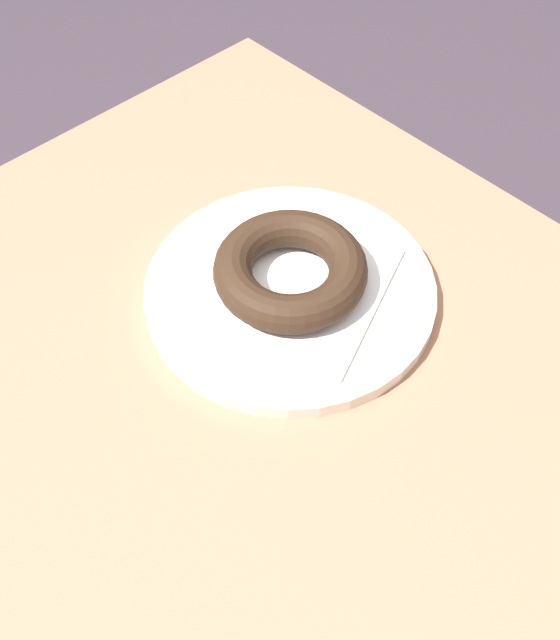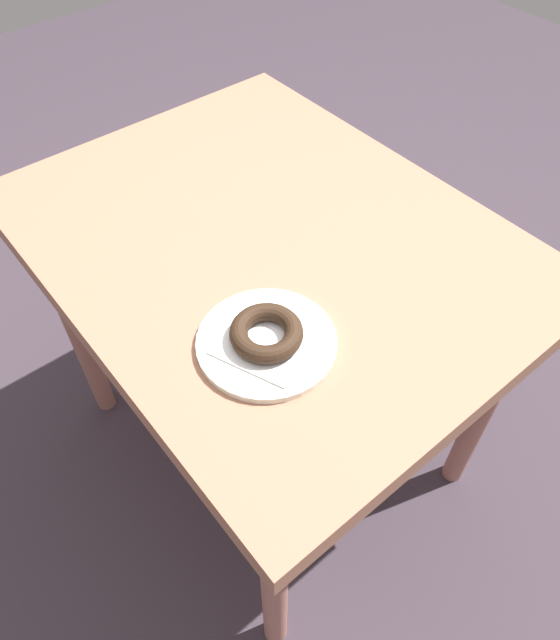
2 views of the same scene
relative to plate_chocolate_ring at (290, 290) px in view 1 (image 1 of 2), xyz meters
name	(u,v)px [view 1 (image 1 of 2)]	position (x,y,z in m)	size (l,w,h in m)	color
plate_chocolate_ring	(290,290)	(0.00, 0.00, 0.00)	(0.22, 0.22, 0.01)	silver
napkin_chocolate_ring	(290,284)	(0.00, 0.00, 0.01)	(0.14, 0.14, 0.00)	white
donut_chocolate_ring	(290,270)	(0.00, 0.00, 0.02)	(0.12, 0.12, 0.03)	#312014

